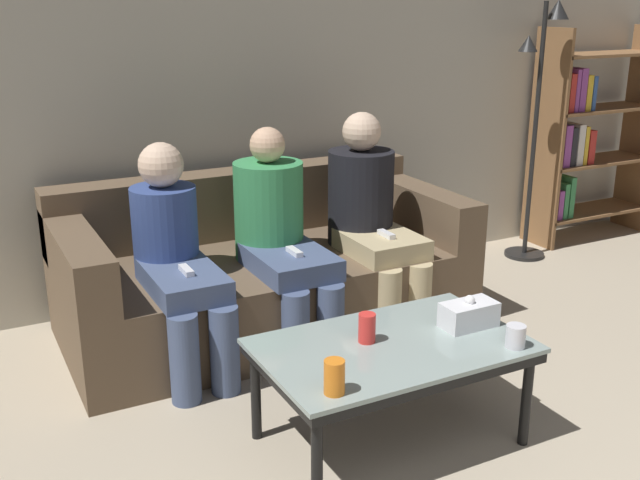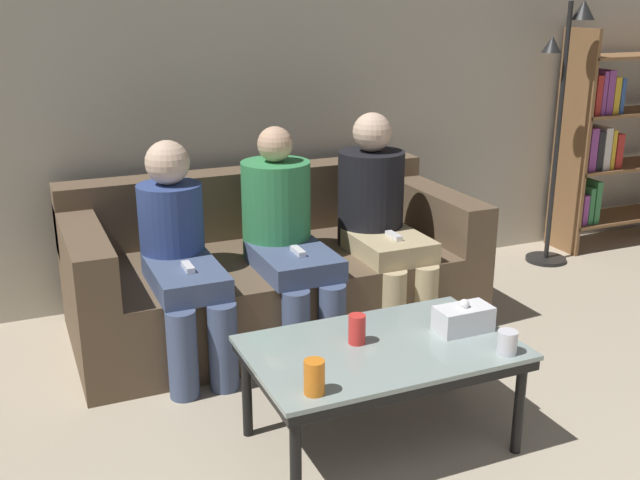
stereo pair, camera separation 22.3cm
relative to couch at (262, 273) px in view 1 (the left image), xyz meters
The scene contains 12 objects.
wall_back 1.16m from the couch, 90.00° to the left, with size 12.00×0.06×2.60m.
couch is the anchor object (origin of this frame).
coffee_table 1.26m from the couch, 90.38° to the right, with size 1.00×0.62×0.42m.
cup_near_left 1.22m from the couch, 94.03° to the right, with size 0.07×0.07×0.11m.
cup_near_right 1.56m from the couch, 75.74° to the right, with size 0.07×0.07×0.09m.
cup_far_center 1.55m from the couch, 104.28° to the right, with size 0.07×0.07×0.12m.
tissue_box 1.33m from the couch, 74.86° to the right, with size 0.22×0.12×0.13m.
bookshelf 2.64m from the couch, ahead, with size 0.94×0.32×1.48m.
standing_lamp 2.15m from the couch, ahead, with size 0.31×0.26×1.65m.
seated_person_left_end 0.64m from the couch, 155.29° to the right, with size 0.31×0.72×1.04m.
seated_person_mid_left 0.36m from the couch, 90.00° to the right, with size 0.34×0.72×1.07m.
seated_person_mid_right 0.64m from the couch, 20.80° to the right, with size 0.35×0.67×1.10m.
Camera 1 is at (-1.43, 0.01, 1.66)m, focal length 42.00 mm.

